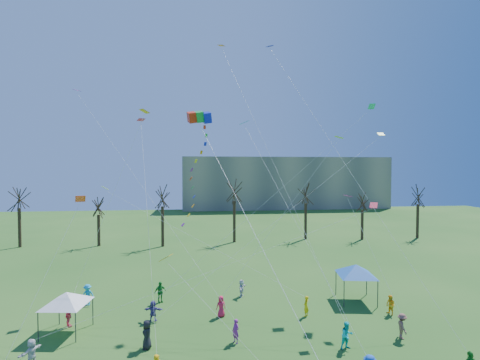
{
  "coord_description": "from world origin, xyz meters",
  "views": [
    {
      "loc": [
        -2.48,
        -16.36,
        11.75
      ],
      "look_at": [
        -0.1,
        5.0,
        11.0
      ],
      "focal_mm": 25.0,
      "sensor_mm": 36.0,
      "label": 1
    }
  ],
  "objects": [
    {
      "name": "small_kites_aloft",
      "position": [
        0.65,
        11.45,
        13.45
      ],
      "size": [
        29.11,
        18.7,
        34.78
      ],
      "color": "red",
      "rests_on": "ground"
    },
    {
      "name": "bare_tree_row",
      "position": [
        2.27,
        36.0,
        6.55
      ],
      "size": [
        68.14,
        7.9,
        10.23
      ],
      "color": "black",
      "rests_on": "ground"
    },
    {
      "name": "festival_crowd",
      "position": [
        -1.31,
        6.2,
        0.86
      ],
      "size": [
        26.01,
        14.99,
        1.85
      ],
      "color": "#B31624",
      "rests_on": "ground"
    },
    {
      "name": "distant_building",
      "position": [
        22.0,
        82.0,
        7.5
      ],
      "size": [
        60.0,
        14.0,
        15.0
      ],
      "primitive_type": "cube",
      "color": "gray",
      "rests_on": "ground"
    },
    {
      "name": "canopy_tent_blue",
      "position": [
        10.99,
        11.59,
        2.75
      ],
      "size": [
        4.27,
        4.27,
        3.24
      ],
      "color": "#3F3F44",
      "rests_on": "ground"
    },
    {
      "name": "big_box_kite",
      "position": [
        -2.75,
        8.79,
        11.12
      ],
      "size": [
        3.98,
        8.17,
        20.27
      ],
      "color": "red",
      "rests_on": "ground"
    },
    {
      "name": "canopy_tent_white",
      "position": [
        -12.16,
        8.31,
        2.5
      ],
      "size": [
        3.91,
        3.91,
        2.95
      ],
      "color": "#3F3F44",
      "rests_on": "ground"
    }
  ]
}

